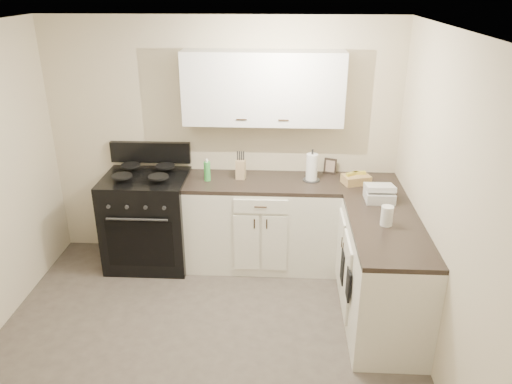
# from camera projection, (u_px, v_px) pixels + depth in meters

# --- Properties ---
(floor) EXTENTS (3.60, 3.60, 0.00)m
(floor) POSITION_uv_depth(u_px,v_px,m) (201.00, 357.00, 4.02)
(floor) COLOR #473F38
(floor) RESTS_ON ground
(ceiling) EXTENTS (3.60, 3.60, 0.00)m
(ceiling) POSITION_uv_depth(u_px,v_px,m) (183.00, 34.00, 3.03)
(ceiling) COLOR white
(ceiling) RESTS_ON wall_back
(wall_back) EXTENTS (3.60, 0.00, 3.60)m
(wall_back) POSITION_uv_depth(u_px,v_px,m) (223.00, 142.00, 5.18)
(wall_back) COLOR beige
(wall_back) RESTS_ON ground
(wall_right) EXTENTS (0.00, 3.60, 3.60)m
(wall_right) POSITION_uv_depth(u_px,v_px,m) (452.00, 224.00, 3.43)
(wall_right) COLOR beige
(wall_right) RESTS_ON ground
(base_cabinets_back) EXTENTS (1.55, 0.60, 0.90)m
(base_cabinets_back) POSITION_uv_depth(u_px,v_px,m) (262.00, 224.00, 5.19)
(base_cabinets_back) COLOR white
(base_cabinets_back) RESTS_ON floor
(base_cabinets_right) EXTENTS (0.60, 1.90, 0.90)m
(base_cabinets_right) POSITION_uv_depth(u_px,v_px,m) (376.00, 260.00, 4.54)
(base_cabinets_right) COLOR white
(base_cabinets_right) RESTS_ON floor
(countertop_back) EXTENTS (1.55, 0.60, 0.04)m
(countertop_back) POSITION_uv_depth(u_px,v_px,m) (262.00, 183.00, 5.01)
(countertop_back) COLOR black
(countertop_back) RESTS_ON base_cabinets_back
(countertop_right) EXTENTS (0.60, 1.90, 0.04)m
(countertop_right) POSITION_uv_depth(u_px,v_px,m) (382.00, 213.00, 4.36)
(countertop_right) COLOR black
(countertop_right) RESTS_ON base_cabinets_right
(upper_cabinets) EXTENTS (1.55, 0.30, 0.70)m
(upper_cabinets) POSITION_uv_depth(u_px,v_px,m) (263.00, 88.00, 4.78)
(upper_cabinets) COLOR white
(upper_cabinets) RESTS_ON wall_back
(stove) EXTENTS (0.84, 0.72, 1.02)m
(stove) POSITION_uv_depth(u_px,v_px,m) (149.00, 222.00, 5.23)
(stove) COLOR black
(stove) RESTS_ON floor
(knife_block) EXTENTS (0.10, 0.09, 0.20)m
(knife_block) POSITION_uv_depth(u_px,v_px,m) (241.00, 169.00, 5.02)
(knife_block) COLOR tan
(knife_block) RESTS_ON countertop_back
(paper_towel) EXTENTS (0.13, 0.13, 0.28)m
(paper_towel) POSITION_uv_depth(u_px,v_px,m) (312.00, 167.00, 4.96)
(paper_towel) COLOR white
(paper_towel) RESTS_ON countertop_back
(soap_bottle) EXTENTS (0.08, 0.08, 0.20)m
(soap_bottle) POSITION_uv_depth(u_px,v_px,m) (207.00, 171.00, 4.97)
(soap_bottle) COLOR green
(soap_bottle) RESTS_ON countertop_back
(picture_frame) EXTENTS (0.13, 0.08, 0.16)m
(picture_frame) POSITION_uv_depth(u_px,v_px,m) (330.00, 166.00, 5.17)
(picture_frame) COLOR black
(picture_frame) RESTS_ON countertop_back
(wicker_basket) EXTENTS (0.30, 0.25, 0.09)m
(wicker_basket) POSITION_uv_depth(u_px,v_px,m) (356.00, 179.00, 4.92)
(wicker_basket) COLOR tan
(wicker_basket) RESTS_ON countertop_right
(countertop_grill) EXTENTS (0.26, 0.24, 0.09)m
(countertop_grill) POSITION_uv_depth(u_px,v_px,m) (379.00, 196.00, 4.54)
(countertop_grill) COLOR silver
(countertop_grill) RESTS_ON countertop_right
(glass_jar) EXTENTS (0.12, 0.12, 0.17)m
(glass_jar) POSITION_uv_depth(u_px,v_px,m) (387.00, 216.00, 4.08)
(glass_jar) COLOR silver
(glass_jar) RESTS_ON countertop_right
(oven_mitt_near) EXTENTS (0.02, 0.15, 0.26)m
(oven_mitt_near) POSITION_uv_depth(u_px,v_px,m) (348.00, 285.00, 4.03)
(oven_mitt_near) COLOR black
(oven_mitt_near) RESTS_ON base_cabinets_right
(oven_mitt_far) EXTENTS (0.02, 0.17, 0.29)m
(oven_mitt_far) POSITION_uv_depth(u_px,v_px,m) (343.00, 267.00, 4.40)
(oven_mitt_far) COLOR black
(oven_mitt_far) RESTS_ON base_cabinets_right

